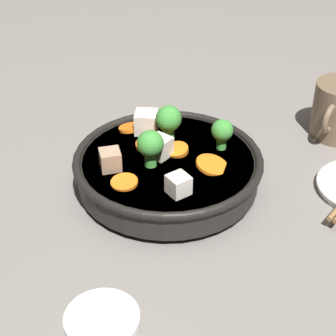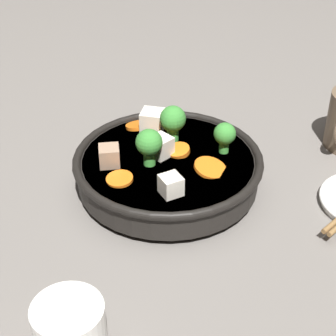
# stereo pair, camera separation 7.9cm
# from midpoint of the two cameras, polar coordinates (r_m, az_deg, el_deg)

# --- Properties ---
(ground_plane) EXTENTS (3.00, 3.00, 0.00)m
(ground_plane) POSITION_cam_midpoint_polar(r_m,az_deg,el_deg) (0.81, 2.78, -2.05)
(ground_plane) COLOR slate
(stirfry_bowl) EXTENTS (0.27, 0.27, 0.10)m
(stirfry_bowl) POSITION_cam_midpoint_polar(r_m,az_deg,el_deg) (0.79, 2.84, 0.11)
(stirfry_bowl) COLOR black
(stirfry_bowl) RESTS_ON ground_plane
(tea_cup) EXTENTS (0.07, 0.07, 0.06)m
(tea_cup) POSITION_cam_midpoint_polar(r_m,az_deg,el_deg) (0.58, -6.02, -16.20)
(tea_cup) COLOR white
(tea_cup) RESTS_ON ground_plane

